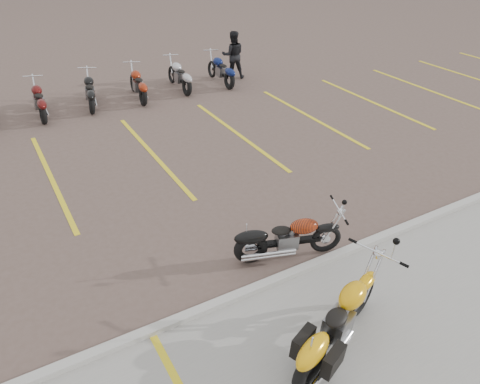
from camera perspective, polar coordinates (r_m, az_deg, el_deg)
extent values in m
plane|color=brown|center=(9.98, -2.41, -4.41)|extent=(100.00, 100.00, 0.00)
cube|color=#ADAAA3|center=(8.60, 3.91, -10.87)|extent=(60.00, 0.18, 0.12)
torus|color=black|center=(8.13, 14.45, -12.28)|extent=(0.71, 0.39, 0.72)
torus|color=black|center=(7.03, 8.26, -20.33)|extent=(0.78, 0.47, 0.76)
cube|color=black|center=(7.50, 11.70, -15.69)|extent=(1.38, 0.69, 0.11)
cube|color=slate|center=(7.42, 11.55, -15.60)|extent=(0.56, 0.49, 0.38)
ellipsoid|color=#E39E0B|center=(7.43, 13.14, -12.12)|extent=(0.73, 0.58, 0.33)
ellipsoid|color=black|center=(7.12, 11.26, -14.73)|extent=(0.51, 0.43, 0.13)
torus|color=black|center=(9.29, 10.31, -5.70)|extent=(0.62, 0.30, 0.62)
torus|color=black|center=(8.91, 1.29, -6.95)|extent=(0.68, 0.36, 0.66)
cube|color=black|center=(9.04, 5.92, -6.04)|extent=(1.22, 0.50, 0.10)
cube|color=slate|center=(8.99, 5.64, -5.79)|extent=(0.47, 0.40, 0.33)
ellipsoid|color=black|center=(8.91, 7.69, -4.05)|extent=(0.62, 0.47, 0.29)
ellipsoid|color=black|center=(8.81, 4.95, -4.60)|extent=(0.43, 0.35, 0.12)
imported|color=black|center=(18.94, -0.85, 16.37)|extent=(1.07, 0.97, 1.82)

